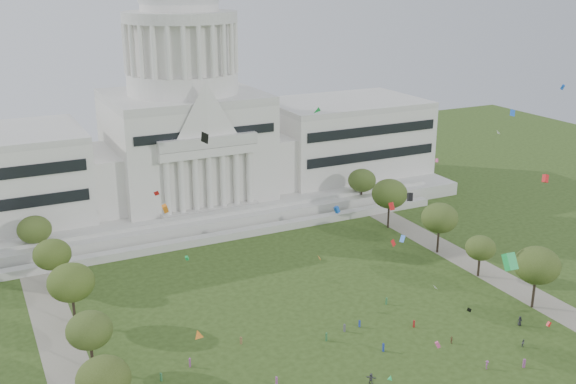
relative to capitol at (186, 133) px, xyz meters
name	(u,v)px	position (x,y,z in m)	size (l,w,h in m)	color
capitol	(186,133)	(0.00, 0.00, 0.00)	(160.00, 64.50, 91.30)	beige
path_right	(503,280)	(48.00, -83.59, -22.28)	(8.00, 160.00, 0.04)	gray
row_tree_l_2	(103,379)	(-45.04, -96.29, -13.79)	(8.42, 8.42, 11.97)	black
row_tree_r_2	(537,265)	(44.17, -96.15, -12.64)	(9.55, 9.55, 13.58)	black
row_tree_l_3	(89,330)	(-44.09, -79.67, -14.09)	(8.12, 8.12, 11.55)	black
row_tree_r_3	(481,248)	(44.40, -79.10, -15.21)	(7.01, 7.01, 9.98)	black
row_tree_l_4	(71,283)	(-44.08, -61.17, -12.90)	(9.29, 9.29, 13.21)	black
row_tree_r_4	(440,218)	(44.76, -63.55, -13.01)	(9.19, 9.19, 13.06)	black
row_tree_l_5	(52,255)	(-45.22, -42.58, -13.88)	(8.33, 8.33, 11.85)	black
row_tree_r_5	(390,194)	(43.49, -43.40, -12.37)	(9.82, 9.82, 13.96)	black
row_tree_l_6	(34,230)	(-46.87, -24.45, -14.02)	(8.19, 8.19, 11.64)	black
row_tree_r_6	(362,180)	(45.96, -25.46, -13.79)	(8.42, 8.42, 11.97)	black
person_0	(520,321)	(36.04, -100.87, -21.31)	(0.96, 0.63, 1.97)	#26262B
person_2	(523,343)	(30.66, -107.31, -21.52)	(0.75, 0.46, 1.54)	#4C4C51
person_5	(371,378)	(-1.83, -104.66, -21.32)	(1.81, 0.72, 1.96)	#4C4C51
person_9	(487,365)	(19.22, -110.08, -21.45)	(1.09, 0.56, 1.69)	#994C8C
person_10	(452,340)	(19.24, -100.30, -21.53)	(0.90, 0.49, 1.54)	olive
distant_crowd	(308,382)	(-12.04, -100.58, -21.48)	(66.82, 37.95, 1.86)	silver
kite_swarm	(427,227)	(8.35, -104.24, 4.66)	(93.80, 107.14, 60.10)	#E54C8C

